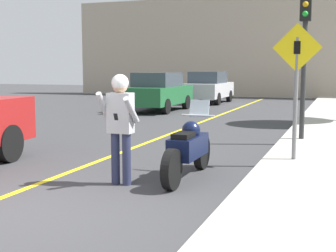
% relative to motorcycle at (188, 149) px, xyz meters
% --- Properties ---
extents(ground_plane, '(80.00, 80.00, 0.00)m').
position_rel_motorcycle_xyz_m(ground_plane, '(-1.57, -2.78, -0.51)').
color(ground_plane, '#38383A').
extents(road_center_line, '(0.12, 36.00, 0.01)m').
position_rel_motorcycle_xyz_m(road_center_line, '(-2.17, 3.22, -0.51)').
color(road_center_line, yellow).
rests_on(road_center_line, ground).
extents(building_backdrop, '(28.00, 1.20, 6.49)m').
position_rel_motorcycle_xyz_m(building_backdrop, '(-1.57, 23.22, 2.73)').
color(building_backdrop, '#B2A38E').
rests_on(building_backdrop, ground).
extents(motorcycle, '(0.62, 2.30, 1.31)m').
position_rel_motorcycle_xyz_m(motorcycle, '(0.00, 0.00, 0.00)').
color(motorcycle, black).
rests_on(motorcycle, ground).
extents(person_biker, '(0.59, 0.48, 1.79)m').
position_rel_motorcycle_xyz_m(person_biker, '(-0.89, -0.80, 0.60)').
color(person_biker, '#282D4C').
rests_on(person_biker, ground).
extents(crossing_sign, '(0.91, 0.08, 2.57)m').
position_rel_motorcycle_xyz_m(crossing_sign, '(1.60, 1.60, 1.18)').
color(crossing_sign, slate).
rests_on(crossing_sign, sidewalk_curb).
extents(traffic_light, '(0.26, 0.30, 3.61)m').
position_rel_motorcycle_xyz_m(traffic_light, '(1.51, 4.34, 2.15)').
color(traffic_light, '#2D2D30').
rests_on(traffic_light, sidewalk_curb).
extents(parked_car_green, '(1.88, 4.20, 1.68)m').
position_rel_motorcycle_xyz_m(parked_car_green, '(-5.16, 11.55, 0.34)').
color(parked_car_green, black).
rests_on(parked_car_green, ground).
extents(parked_car_silver, '(1.88, 4.20, 1.68)m').
position_rel_motorcycle_xyz_m(parked_car_silver, '(-4.37, 16.81, 0.34)').
color(parked_car_silver, black).
rests_on(parked_car_silver, ground).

